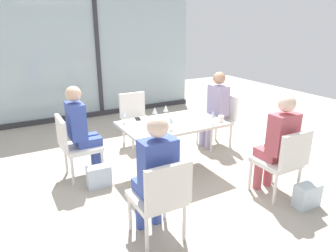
{
  "coord_description": "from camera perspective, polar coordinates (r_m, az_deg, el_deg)",
  "views": [
    {
      "loc": [
        -1.97,
        -3.43,
        2.03
      ],
      "look_at": [
        0.0,
        0.1,
        0.65
      ],
      "focal_mm": 32.92,
      "sensor_mm": 36.0,
      "label": 1
    }
  ],
  "objects": [
    {
      "name": "person_far_left",
      "position": [
        4.22,
        -15.74,
        -0.26
      ],
      "size": [
        0.39,
        0.34,
        1.26
      ],
      "color": "#384C9E",
      "rests_on": "ground_plane"
    },
    {
      "name": "handbag_0",
      "position": [
        4.1,
        -12.66,
        -9.09
      ],
      "size": [
        0.31,
        0.18,
        0.28
      ],
      "primitive_type": "cube",
      "rotation": [
        0.0,
        0.0,
        -0.06
      ],
      "color": "silver",
      "rests_on": "ground_plane"
    },
    {
      "name": "person_front_right",
      "position": [
        3.86,
        19.69,
        -2.47
      ],
      "size": [
        0.34,
        0.39,
        1.26
      ],
      "color": "#B24C56",
      "rests_on": "ground_plane"
    },
    {
      "name": "window_wall_backdrop",
      "position": [
        6.96,
        -12.81,
        11.66
      ],
      "size": [
        4.44,
        0.1,
        2.7
      ],
      "color": "#A3B7BC",
      "rests_on": "ground_plane"
    },
    {
      "name": "person_front_left",
      "position": [
        2.92,
        -2.38,
        -8.36
      ],
      "size": [
        0.34,
        0.39,
        1.26
      ],
      "color": "#384C9E",
      "rests_on": "ground_plane"
    },
    {
      "name": "chair_near_window",
      "position": [
        5.28,
        -5.94,
        1.86
      ],
      "size": [
        0.46,
        0.51,
        0.87
      ],
      "color": "silver",
      "rests_on": "ground_plane"
    },
    {
      "name": "chair_front_left",
      "position": [
        2.93,
        -1.33,
        -12.75
      ],
      "size": [
        0.46,
        0.5,
        0.87
      ],
      "color": "silver",
      "rests_on": "ground_plane"
    },
    {
      "name": "person_far_right",
      "position": [
        5.15,
        8.67,
        3.66
      ],
      "size": [
        0.39,
        0.34,
        1.26
      ],
      "color": "#9E93B7",
      "rests_on": "ground_plane"
    },
    {
      "name": "dining_table_main",
      "position": [
        4.23,
        0.66,
        -1.7
      ],
      "size": [
        1.35,
        0.84,
        0.73
      ],
      "color": "silver",
      "rests_on": "ground_plane"
    },
    {
      "name": "chair_far_right",
      "position": [
        5.27,
        9.5,
        1.67
      ],
      "size": [
        0.5,
        0.46,
        0.87
      ],
      "color": "silver",
      "rests_on": "ground_plane"
    },
    {
      "name": "chair_front_right",
      "position": [
        3.87,
        20.56,
        -5.77
      ],
      "size": [
        0.46,
        0.5,
        0.87
      ],
      "color": "silver",
      "rests_on": "ground_plane"
    },
    {
      "name": "ground_plane",
      "position": [
        4.45,
        0.64,
        -8.32
      ],
      "size": [
        12.0,
        12.0,
        0.0
      ],
      "primitive_type": "plane",
      "color": "#A89E8E"
    },
    {
      "name": "coffee_cup",
      "position": [
        4.23,
        9.77,
        1.32
      ],
      "size": [
        0.08,
        0.08,
        0.09
      ],
      "primitive_type": "cylinder",
      "color": "white",
      "rests_on": "dining_table_main"
    },
    {
      "name": "wine_glass_4",
      "position": [
        4.25,
        -2.45,
        2.86
      ],
      "size": [
        0.07,
        0.07,
        0.18
      ],
      "color": "silver",
      "rests_on": "dining_table_main"
    },
    {
      "name": "wine_glass_0",
      "position": [
        3.84,
        0.56,
        1.14
      ],
      "size": [
        0.07,
        0.07,
        0.18
      ],
      "color": "silver",
      "rests_on": "dining_table_main"
    },
    {
      "name": "wine_glass_1",
      "position": [
        4.15,
        -8.19,
        2.3
      ],
      "size": [
        0.07,
        0.07,
        0.18
      ],
      "color": "silver",
      "rests_on": "dining_table_main"
    },
    {
      "name": "wine_glass_3",
      "position": [
        4.35,
        -0.4,
        3.26
      ],
      "size": [
        0.07,
        0.07,
        0.18
      ],
      "color": "silver",
      "rests_on": "dining_table_main"
    },
    {
      "name": "cell_phone_on_table",
      "position": [
        4.32,
        -5.61,
        1.3
      ],
      "size": [
        0.1,
        0.16,
        0.01
      ],
      "primitive_type": "cube",
      "rotation": [
        0.0,
        0.0,
        -0.21
      ],
      "color": "black",
      "rests_on": "dining_table_main"
    },
    {
      "name": "handbag_1",
      "position": [
        3.95,
        24.36,
        -11.64
      ],
      "size": [
        0.31,
        0.18,
        0.28
      ],
      "primitive_type": "cube",
      "rotation": [
        0.0,
        0.0,
        -0.06
      ],
      "color": "silver",
      "rests_on": "ground_plane"
    },
    {
      "name": "chair_far_left",
      "position": [
        4.27,
        -16.91,
        -3.08
      ],
      "size": [
        0.5,
        0.46,
        0.87
      ],
      "color": "silver",
      "rests_on": "ground_plane"
    },
    {
      "name": "wine_glass_2",
      "position": [
        4.11,
        8.34,
        2.11
      ],
      "size": [
        0.07,
        0.07,
        0.18
      ],
      "color": "silver",
      "rests_on": "dining_table_main"
    }
  ]
}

